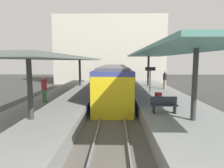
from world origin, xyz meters
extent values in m
plane|color=#383835|center=(0.00, 0.00, 0.00)|extent=(80.00, 80.00, 0.00)
cube|color=gray|center=(-3.80, 0.00, 0.50)|extent=(4.40, 28.00, 1.00)
cube|color=gray|center=(3.80, 0.00, 0.50)|extent=(4.40, 28.00, 1.00)
cube|color=#59544C|center=(0.00, 0.00, 0.10)|extent=(3.20, 28.00, 0.20)
cube|color=slate|center=(-0.72, 0.00, 0.27)|extent=(0.08, 28.00, 0.14)
cube|color=slate|center=(0.72, 0.00, 0.27)|extent=(0.08, 28.00, 0.14)
cube|color=#38428C|center=(0.00, 4.36, 1.65)|extent=(2.70, 13.49, 2.90)
cube|color=yellow|center=(0.00, -2.42, 1.50)|extent=(2.65, 0.08, 2.60)
cube|color=black|center=(-1.37, 4.36, 2.00)|extent=(0.04, 12.41, 0.76)
cube|color=black|center=(1.37, 4.36, 2.00)|extent=(0.04, 12.41, 0.76)
cube|color=#515156|center=(0.00, 4.36, 3.20)|extent=(2.16, 12.82, 0.20)
cylinder|color=#333335|center=(-3.80, -4.90, 2.42)|extent=(0.24, 0.24, 2.84)
cylinder|color=#333335|center=(-3.80, 7.70, 2.42)|extent=(0.24, 0.24, 2.84)
cube|color=slate|center=(-3.80, 1.40, 3.92)|extent=(4.18, 21.00, 0.16)
cylinder|color=#333335|center=(3.80, -4.90, 2.65)|extent=(0.24, 0.24, 3.30)
cylinder|color=#333335|center=(3.80, 7.70, 2.65)|extent=(0.24, 0.24, 3.30)
cube|color=slate|center=(3.80, 1.40, 4.38)|extent=(4.18, 21.00, 0.16)
cube|color=black|center=(2.21, -3.71, 1.20)|extent=(0.08, 0.32, 0.40)
cube|color=black|center=(3.31, -3.71, 1.20)|extent=(0.08, 0.32, 0.40)
cube|color=#2D333D|center=(2.76, -3.71, 1.43)|extent=(1.40, 0.40, 0.06)
cube|color=#2D333D|center=(2.76, -3.53, 1.66)|extent=(1.40, 0.06, 0.40)
cylinder|color=#262628|center=(3.26, 3.46, 2.10)|extent=(0.08, 0.08, 2.20)
cube|color=black|center=(3.26, 3.46, 3.05)|extent=(0.90, 0.06, 0.32)
cylinder|color=maroon|center=(2.82, -1.95, 1.40)|extent=(0.44, 0.44, 0.80)
cylinder|color=#998460|center=(5.01, 5.22, 1.46)|extent=(0.28, 0.28, 0.92)
cylinder|color=#232328|center=(5.01, 5.22, 2.22)|extent=(0.36, 0.36, 0.60)
sphere|color=#936B4C|center=(5.01, 5.22, 2.63)|extent=(0.22, 0.22, 0.22)
cylinder|color=#386B3D|center=(-4.57, -1.07, 1.42)|extent=(0.28, 0.28, 0.84)
cylinder|color=maroon|center=(-4.57, -1.07, 2.18)|extent=(0.36, 0.36, 0.67)
sphere|color=beige|center=(-4.57, -1.07, 2.62)|extent=(0.22, 0.22, 0.22)
cube|color=beige|center=(-0.78, 20.00, 5.50)|extent=(18.00, 6.00, 11.00)
camera|label=1|loc=(0.19, -13.73, 3.74)|focal=31.02mm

